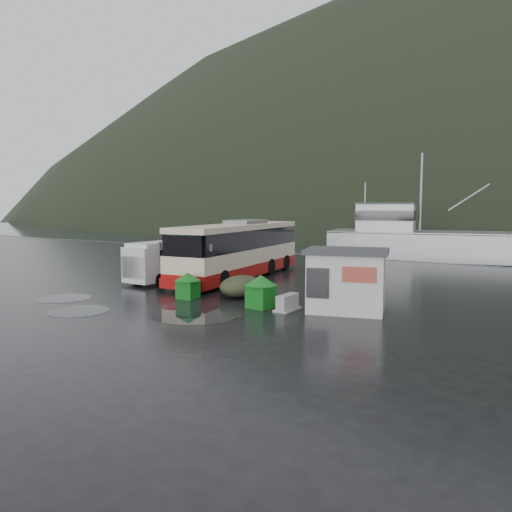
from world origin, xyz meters
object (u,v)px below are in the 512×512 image
Objects in this scene: jersey_barrier_b at (287,310)px; white_van at (169,281)px; fishing_trawler at (454,254)px; jersey_barrier_a at (265,305)px; waste_bin_left at (188,298)px; coach_bus at (239,278)px; waste_bin_right at (261,308)px; ticket_kiosk at (346,311)px; dome_tent at (241,296)px.

white_van is at bearing 162.05° from jersey_barrier_b.
jersey_barrier_a is at bearing -106.78° from fishing_trawler.
white_van reaches higher than waste_bin_left.
coach_bus is 9.59m from waste_bin_right.
jersey_barrier_b is (5.62, 0.34, 0.00)m from waste_bin_left.
fishing_trawler is (7.99, 24.49, 0.00)m from coach_bus.
jersey_barrier_b is (10.49, -3.40, 0.00)m from white_van.
ticket_kiosk is (12.76, -2.13, 0.00)m from white_van.
dome_tent is at bearing 159.12° from ticket_kiosk.
white_van is 0.21× the size of fishing_trawler.
white_van is 4.17× the size of jersey_barrier_b.
fishing_trawler reaches higher than jersey_barrier_a.
waste_bin_left is 2.72m from dome_tent.
coach_bus is 7.57m from waste_bin_left.
ticket_kiosk is (9.99, -5.66, 0.00)m from coach_bus.
white_van reaches higher than jersey_barrier_a.
ticket_kiosk is at bearing 22.22° from waste_bin_right.
jersey_barrier_a reaches higher than jersey_barrier_b.
coach_bus is 4.48m from white_van.
waste_bin_left is 4.32m from waste_bin_right.
waste_bin_left is at bearing -114.13° from fishing_trawler.
white_van is 3.94× the size of waste_bin_right.
dome_tent is 2.57m from jersey_barrier_a.
fishing_trawler reaches higher than coach_bus.
waste_bin_left is at bearing 173.83° from ticket_kiosk.
waste_bin_left is at bearing -37.33° from white_van.
dome_tent is 0.78× the size of ticket_kiosk.
dome_tent is (1.90, 1.94, 0.00)m from waste_bin_left.
waste_bin_left is at bearing -134.45° from dome_tent.
ticket_kiosk is 3.81m from jersey_barrier_a.
waste_bin_right is at bearing -56.38° from coach_bus.
waste_bin_right is 3.86m from ticket_kiosk.
fishing_trawler is at bearing 86.85° from jersey_barrier_a.
waste_bin_left is 0.05× the size of fishing_trawler.
ticket_kiosk is at bearing 29.18° from jersey_barrier_b.
white_van is at bearing 158.66° from waste_bin_right.
fishing_trawler is (1.71, 31.03, 0.00)m from jersey_barrier_a.
jersey_barrier_b is at bearing -104.11° from fishing_trawler.
jersey_barrier_b is at bearing -23.34° from dome_tent.
jersey_barrier_a is 31.07m from fishing_trawler.
coach_bus reaches higher than white_van.
dome_tent reaches higher than jersey_barrier_a.
waste_bin_right is 0.05× the size of fishing_trawler.
waste_bin_right is at bearing -21.17° from white_van.
waste_bin_right reaches higher than jersey_barrier_a.
waste_bin_left is at bearing -176.55° from jersey_barrier_b.
jersey_barrier_a is (9.05, -3.00, 0.00)m from white_van.
coach_bus is 6.67m from dome_tent.
jersey_barrier_b is at bearing 8.37° from waste_bin_right.
fishing_trawler is at bearing 82.40° from dome_tent.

